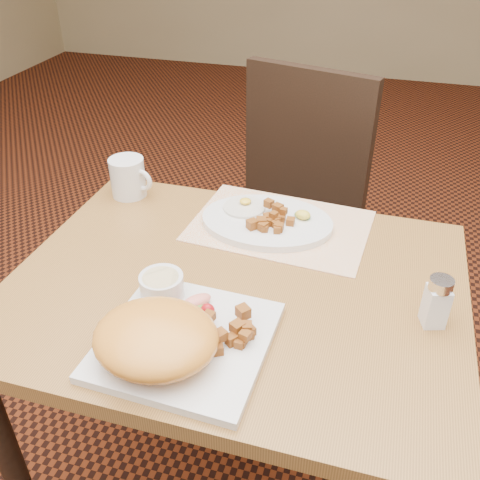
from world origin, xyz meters
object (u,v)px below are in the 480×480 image
(chair_far, at_px, (287,212))
(plate_oval, at_px, (267,222))
(coffee_mug, at_px, (129,177))
(salt_shaker, at_px, (437,301))
(plate_square, at_px, (186,341))
(table, at_px, (235,323))

(chair_far, xyz_separation_m, plate_oval, (0.03, -0.42, 0.22))
(chair_far, xyz_separation_m, coffee_mug, (-0.34, -0.37, 0.26))
(chair_far, distance_m, coffee_mug, 0.57)
(chair_far, distance_m, salt_shaker, 0.81)
(salt_shaker, bearing_deg, plate_square, -156.75)
(chair_far, bearing_deg, plate_oval, 109.26)
(table, relative_size, plate_oval, 2.96)
(plate_square, relative_size, coffee_mug, 2.38)
(table, xyz_separation_m, chair_far, (-0.02, 0.64, -0.10))
(salt_shaker, relative_size, coffee_mug, 0.85)
(plate_oval, bearing_deg, salt_shaker, -32.99)
(coffee_mug, bearing_deg, plate_oval, -7.14)
(salt_shaker, height_order, coffee_mug, salt_shaker)
(table, height_order, salt_shaker, salt_shaker)
(salt_shaker, bearing_deg, plate_oval, 147.01)
(coffee_mug, bearing_deg, plate_square, -54.38)
(plate_square, distance_m, salt_shaker, 0.45)
(chair_far, bearing_deg, plate_square, 104.30)
(table, relative_size, chair_far, 0.93)
(table, distance_m, salt_shaker, 0.41)
(salt_shaker, bearing_deg, coffee_mug, 158.91)
(chair_far, bearing_deg, salt_shaker, 136.15)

